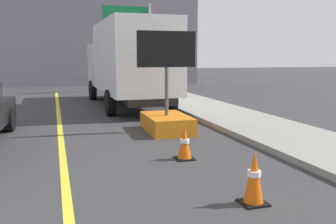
{
  "coord_description": "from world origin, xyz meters",
  "views": [
    {
      "loc": [
        -0.1,
        2.66,
        2.05
      ],
      "look_at": [
        1.34,
        7.27,
        1.31
      ],
      "focal_mm": 39.08,
      "sensor_mm": 36.0,
      "label": 1
    }
  ],
  "objects_px": {
    "arrow_board_trailer": "(167,114)",
    "traffic_cone_far_lane": "(185,144)",
    "box_truck": "(128,62)",
    "highway_guide_sign": "(136,31)",
    "traffic_cone_mid_lane": "(254,177)"
  },
  "relations": [
    {
      "from": "highway_guide_sign",
      "to": "traffic_cone_far_lane",
      "type": "xyz_separation_m",
      "value": [
        -2.17,
        -14.13,
        -3.1
      ]
    },
    {
      "from": "arrow_board_trailer",
      "to": "traffic_cone_far_lane",
      "type": "relative_size",
      "value": 4.14
    },
    {
      "from": "arrow_board_trailer",
      "to": "traffic_cone_far_lane",
      "type": "distance_m",
      "value": 2.75
    },
    {
      "from": "box_truck",
      "to": "highway_guide_sign",
      "type": "distance_m",
      "value": 6.64
    },
    {
      "from": "box_truck",
      "to": "highway_guide_sign",
      "type": "bearing_deg",
      "value": 74.51
    },
    {
      "from": "highway_guide_sign",
      "to": "box_truck",
      "type": "bearing_deg",
      "value": -105.49
    },
    {
      "from": "traffic_cone_mid_lane",
      "to": "arrow_board_trailer",
      "type": "bearing_deg",
      "value": 86.64
    },
    {
      "from": "arrow_board_trailer",
      "to": "box_truck",
      "type": "xyz_separation_m",
      "value": [
        -0.01,
        5.22,
        1.32
      ]
    },
    {
      "from": "highway_guide_sign",
      "to": "traffic_cone_mid_lane",
      "type": "height_order",
      "value": "highway_guide_sign"
    },
    {
      "from": "arrow_board_trailer",
      "to": "traffic_cone_far_lane",
      "type": "height_order",
      "value": "arrow_board_trailer"
    },
    {
      "from": "arrow_board_trailer",
      "to": "traffic_cone_mid_lane",
      "type": "bearing_deg",
      "value": -93.36
    },
    {
      "from": "traffic_cone_far_lane",
      "to": "arrow_board_trailer",
      "type": "bearing_deg",
      "value": 80.41
    },
    {
      "from": "arrow_board_trailer",
      "to": "highway_guide_sign",
      "type": "relative_size",
      "value": 0.54
    },
    {
      "from": "arrow_board_trailer",
      "to": "traffic_cone_far_lane",
      "type": "xyz_separation_m",
      "value": [
        -0.46,
        -2.71,
        -0.16
      ]
    },
    {
      "from": "highway_guide_sign",
      "to": "traffic_cone_far_lane",
      "type": "bearing_deg",
      "value": -98.72
    }
  ]
}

